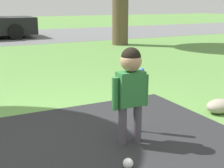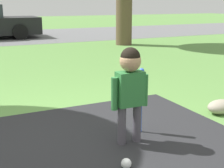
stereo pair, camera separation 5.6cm
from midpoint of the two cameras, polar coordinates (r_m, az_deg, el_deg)
The scene contains 5 objects.
ground_plane at distance 3.21m, azimuth -12.56°, elevation -10.97°, with size 60.00×60.00×0.00m, color #5B8C42.
child at distance 3.01m, azimuth 3.85°, elevation 0.30°, with size 0.39×0.21×0.97m.
baseball_bat at distance 3.31m, azimuth 5.84°, elevation -1.33°, with size 0.06×0.06×0.71m.
sports_ball at distance 2.74m, azimuth 3.22°, elevation -14.31°, with size 0.09×0.09×0.09m.
edging_rock at distance 4.22m, azimuth 19.71°, elevation -3.93°, with size 0.39×0.27×0.18m.
Camera 2 is at (-0.58, -2.85, 1.37)m, focal length 50.00 mm.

